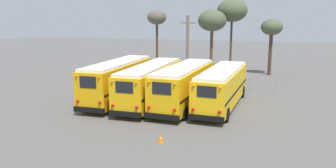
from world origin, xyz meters
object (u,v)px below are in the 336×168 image
school_bus_0 (119,80)px  traffic_cone (161,138)px  school_bus_2 (184,84)px  bare_tree_3 (272,29)px  school_bus_3 (222,86)px  bare_tree_1 (157,19)px  bare_tree_2 (212,21)px  utility_pole (188,46)px  school_bus_1 (151,82)px  bare_tree_0 (232,11)px

school_bus_0 → traffic_cone: school_bus_0 is taller
school_bus_2 → bare_tree_3: bearing=71.0°
school_bus_3 → bare_tree_1: 22.59m
school_bus_0 → bare_tree_1: bare_tree_1 is taller
bare_tree_2 → bare_tree_3: bearing=2.0°
school_bus_3 → bare_tree_2: size_ratio=1.31×
bare_tree_3 → traffic_cone: 26.66m
bare_tree_1 → bare_tree_3: 15.47m
school_bus_0 → traffic_cone: (6.69, -8.10, -1.52)m
bare_tree_3 → traffic_cone: (-5.09, -25.61, -5.35)m
bare_tree_3 → school_bus_3: bearing=-100.5°
school_bus_3 → bare_tree_3: bare_tree_3 is taller
bare_tree_3 → utility_pole: bearing=-150.5°
bare_tree_2 → traffic_cone: bearing=-85.1°
school_bus_0 → school_bus_2: school_bus_0 is taller
utility_pole → bare_tree_3: 10.63m
bare_tree_2 → school_bus_3: bearing=-76.0°
bare_tree_1 → bare_tree_2: bearing=-11.9°
school_bus_2 → traffic_cone: bearing=-83.6°
school_bus_3 → bare_tree_2: bare_tree_2 is taller
school_bus_3 → school_bus_2: bearing=-167.1°
utility_pole → traffic_cone: (4.02, -20.46, -3.46)m
school_bus_1 → traffic_cone: size_ratio=19.90×
school_bus_3 → bare_tree_1: size_ratio=1.30×
school_bus_0 → school_bus_3: size_ratio=0.99×
utility_pole → bare_tree_2: bearing=69.3°
bare_tree_0 → school_bus_3: bearing=-84.0°
bare_tree_0 → traffic_cone: 28.93m
school_bus_3 → utility_pole: (-5.99, 11.66, 2.08)m
school_bus_0 → school_bus_1: bearing=3.2°
bare_tree_1 → traffic_cone: bearing=-69.2°
bare_tree_1 → bare_tree_3: size_ratio=1.18×
utility_pole → bare_tree_3: utility_pole is taller
school_bus_0 → school_bus_2: size_ratio=1.01×
school_bus_0 → utility_pole: utility_pole is taller
school_bus_0 → bare_tree_3: (11.78, 17.51, 3.83)m
school_bus_1 → utility_pole: (-0.22, 12.20, 2.02)m
school_bus_0 → bare_tree_0: 21.76m
school_bus_1 → school_bus_0: bearing=-176.8°
school_bus_0 → school_bus_1: (2.89, 0.16, -0.08)m
school_bus_0 → bare_tree_0: (6.65, 19.82, 6.05)m
school_bus_1 → traffic_cone: school_bus_1 is taller
bare_tree_0 → bare_tree_2: 3.58m
school_bus_1 → traffic_cone: 9.21m
utility_pole → bare_tree_2: bare_tree_2 is taller
school_bus_3 → bare_tree_0: size_ratio=1.11×
utility_pole → bare_tree_2: (1.85, 4.90, 2.80)m
bare_tree_2 → traffic_cone: 26.21m
school_bus_3 → school_bus_1: bearing=-174.7°
bare_tree_3 → traffic_cone: size_ratio=12.38×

